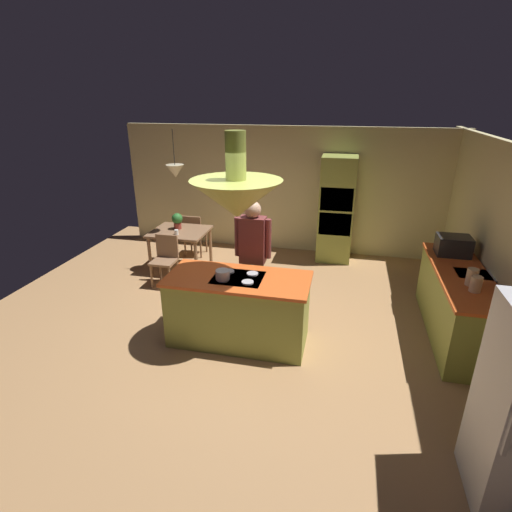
# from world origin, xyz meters

# --- Properties ---
(ground) EXTENTS (8.16, 8.16, 0.00)m
(ground) POSITION_xyz_m (0.00, 0.00, 0.00)
(ground) COLOR #AD7F51
(wall_back) EXTENTS (6.80, 0.10, 2.55)m
(wall_back) POSITION_xyz_m (0.00, 3.45, 1.27)
(wall_back) COLOR beige
(wall_back) RESTS_ON ground
(wall_right) EXTENTS (0.10, 7.20, 2.55)m
(wall_right) POSITION_xyz_m (3.25, 0.40, 1.27)
(wall_right) COLOR beige
(wall_right) RESTS_ON ground
(kitchen_island) EXTENTS (1.85, 0.86, 0.95)m
(kitchen_island) POSITION_xyz_m (0.00, -0.20, 0.47)
(kitchen_island) COLOR #939E42
(kitchen_island) RESTS_ON ground
(counter_run_right) EXTENTS (0.73, 2.25, 0.93)m
(counter_run_right) POSITION_xyz_m (2.84, 0.60, 0.48)
(counter_run_right) COLOR #939E42
(counter_run_right) RESTS_ON ground
(oven_tower) EXTENTS (0.66, 0.62, 2.05)m
(oven_tower) POSITION_xyz_m (1.10, 3.04, 1.03)
(oven_tower) COLOR #939E42
(oven_tower) RESTS_ON ground
(dining_table) EXTENTS (1.02, 0.90, 0.76)m
(dining_table) POSITION_xyz_m (-1.70, 1.90, 0.66)
(dining_table) COLOR #8A6445
(dining_table) RESTS_ON ground
(person_at_island) EXTENTS (0.53, 0.23, 1.76)m
(person_at_island) POSITION_xyz_m (0.03, 0.50, 1.02)
(person_at_island) COLOR tan
(person_at_island) RESTS_ON ground
(range_hood) EXTENTS (1.10, 1.10, 1.00)m
(range_hood) POSITION_xyz_m (0.00, -0.20, 1.98)
(range_hood) COLOR #939E42
(pendant_light_over_table) EXTENTS (0.32, 0.32, 0.82)m
(pendant_light_over_table) POSITION_xyz_m (-1.70, 1.90, 1.86)
(pendant_light_over_table) COLOR beige
(chair_facing_island) EXTENTS (0.40, 0.40, 0.87)m
(chair_facing_island) POSITION_xyz_m (-1.70, 1.23, 0.50)
(chair_facing_island) COLOR #8A6445
(chair_facing_island) RESTS_ON ground
(chair_by_back_wall) EXTENTS (0.40, 0.40, 0.87)m
(chair_by_back_wall) POSITION_xyz_m (-1.70, 2.57, 0.50)
(chair_by_back_wall) COLOR #8A6445
(chair_by_back_wall) RESTS_ON ground
(potted_plant_on_table) EXTENTS (0.20, 0.20, 0.30)m
(potted_plant_on_table) POSITION_xyz_m (-1.78, 2.00, 0.93)
(potted_plant_on_table) COLOR #99382D
(potted_plant_on_table) RESTS_ON dining_table
(cup_on_table) EXTENTS (0.07, 0.07, 0.09)m
(cup_on_table) POSITION_xyz_m (-1.66, 1.67, 0.81)
(cup_on_table) COLOR white
(cup_on_table) RESTS_ON dining_table
(canister_flour) EXTENTS (0.13, 0.13, 0.19)m
(canister_flour) POSITION_xyz_m (2.84, 0.05, 1.03)
(canister_flour) COLOR #E0B78C
(canister_flour) RESTS_ON counter_run_right
(canister_sugar) EXTENTS (0.13, 0.13, 0.21)m
(canister_sugar) POSITION_xyz_m (2.84, 0.23, 1.04)
(canister_sugar) COLOR #E0B78C
(canister_sugar) RESTS_ON counter_run_right
(microwave_on_counter) EXTENTS (0.46, 0.36, 0.28)m
(microwave_on_counter) POSITION_xyz_m (2.84, 1.26, 1.07)
(microwave_on_counter) COLOR #232326
(microwave_on_counter) RESTS_ON counter_run_right
(cooking_pot_on_cooktop) EXTENTS (0.18, 0.18, 0.12)m
(cooking_pot_on_cooktop) POSITION_xyz_m (-0.16, -0.33, 1.01)
(cooking_pot_on_cooktop) COLOR #B2B2B7
(cooking_pot_on_cooktop) RESTS_ON kitchen_island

